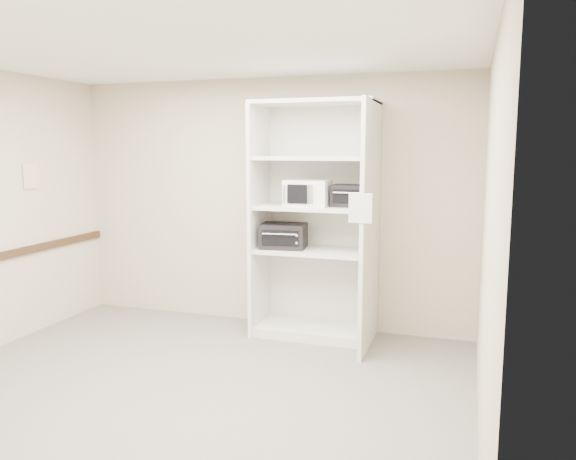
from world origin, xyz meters
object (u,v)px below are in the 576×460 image
(toaster_oven_upper, at_px, (352,196))
(toaster_oven_lower, at_px, (284,236))
(shelving_unit, at_px, (319,229))
(microwave, at_px, (308,193))

(toaster_oven_upper, bearing_deg, toaster_oven_lower, -173.96)
(shelving_unit, relative_size, microwave, 5.54)
(shelving_unit, height_order, microwave, shelving_unit)
(microwave, height_order, toaster_oven_upper, microwave)
(toaster_oven_upper, relative_size, toaster_oven_lower, 0.83)
(microwave, relative_size, toaster_oven_upper, 1.16)
(microwave, bearing_deg, toaster_oven_lower, 175.70)
(shelving_unit, relative_size, toaster_oven_lower, 5.29)
(shelving_unit, xyz_separation_m, toaster_oven_upper, (0.33, 0.01, 0.35))
(toaster_oven_upper, bearing_deg, microwave, -168.98)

